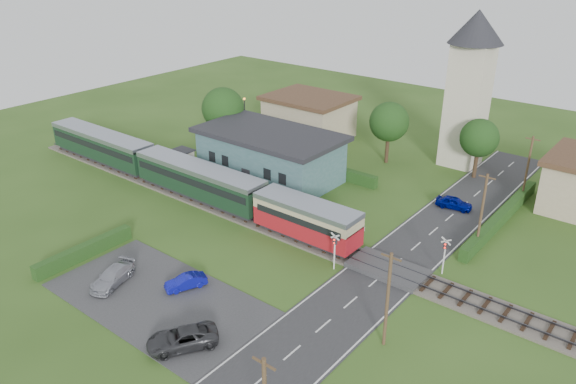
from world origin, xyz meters
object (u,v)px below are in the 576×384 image
Objects in this scene: crossing_signal_far at (445,251)px; car_on_road at (454,203)px; train at (178,172)px; church_tower at (470,78)px; house_west at (309,116)px; equipment_hut at (182,161)px; car_park_blue at (186,282)px; car_park_dark at (182,338)px; station_building at (270,154)px; pedestrian_far at (187,168)px; crossing_signal_near at (335,246)px; car_park_silver at (113,277)px; pedestrian_near at (274,194)px.

crossing_signal_far reaches higher than car_on_road.
church_tower is at bearing 52.47° from train.
train is at bearing -89.92° from house_west.
equipment_hut is at bearing -98.62° from house_west.
church_tower is (23.00, 22.80, 8.48)m from equipment_hut.
equipment_hut is 0.78× the size of crossing_signal_far.
house_west is (3.00, 19.80, 1.04)m from equipment_hut.
car_park_blue is 6.80m from car_park_dark.
station_building is 9.14× the size of pedestrian_far.
pedestrian_far is at bearing 167.46° from crossing_signal_near.
car_park_dark is at bearing -99.65° from crossing_signal_near.
church_tower is 39.44m from car_park_blue.
pedestrian_far is at bearing 161.97° from car_park_blue.
pedestrian_far is at bearing 179.32° from crossing_signal_far.
crossing_signal_far is 30.41m from pedestrian_far.
crossing_signal_near is at bearing -146.31° from crossing_signal_far.
crossing_signal_far is 0.76× the size of car_park_silver.
house_west reaches higher than crossing_signal_near.
pedestrian_near is at bearing -62.55° from house_west.
pedestrian_near is (13.16, 0.24, -0.43)m from equipment_hut.
car_park_dark is at bearing -116.93° from crossing_signal_far.
train is 33.76m from church_tower.
pedestrian_far is at bearing -133.15° from church_tower.
equipment_hut reaches higher than car_park_dark.
house_west reaches higher than car_park_dark.
crossing_signal_far is 1.87× the size of pedestrian_far.
car_on_road is at bearing -19.90° from house_west.
car_park_silver is (12.23, -18.12, -1.04)m from equipment_hut.
car_park_silver is at bearing -79.97° from station_building.
equipment_hut is 0.06× the size of train.
station_building is 9.22× the size of pedestrian_near.
equipment_hut reaches higher than car_park_silver.
car_on_road is 2.03× the size of pedestrian_near.
car_on_road is (3.07, 16.55, -1.49)m from crossing_signal_near.
crossing_signal_near is at bearing -99.89° from pedestrian_far.
station_building is 9.33m from pedestrian_far.
house_west reaches higher than car_on_road.
crossing_signal_far reaches higher than car_park_blue.
car_park_dark is at bearing -26.76° from car_park_silver.
car_park_dark reaches higher than car_park_silver.
house_west is 6.22× the size of pedestrian_near.
train is at bearing 173.57° from crossing_signal_near.
crossing_signal_far is at bearing -168.42° from car_on_road.
train is at bearing -46.55° from equipment_hut.
church_tower is at bearing 8.53° from house_west.
pedestrian_near is at bearing 128.93° from car_park_blue.
car_park_silver is (-12.17, -12.51, -1.44)m from crossing_signal_near.
car_park_dark is at bearing -64.31° from house_west.
crossing_signal_near reaches higher than car_park_silver.
pedestrian_near is (10.16, -19.56, -1.47)m from house_west.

